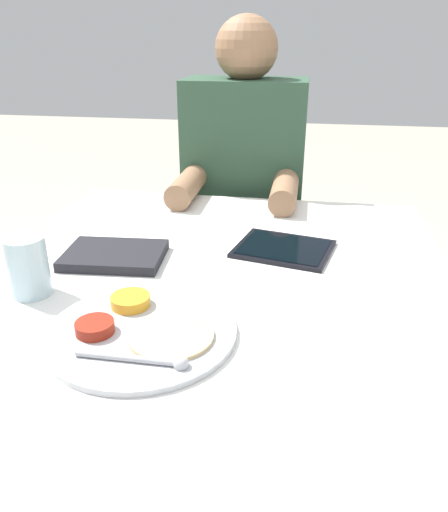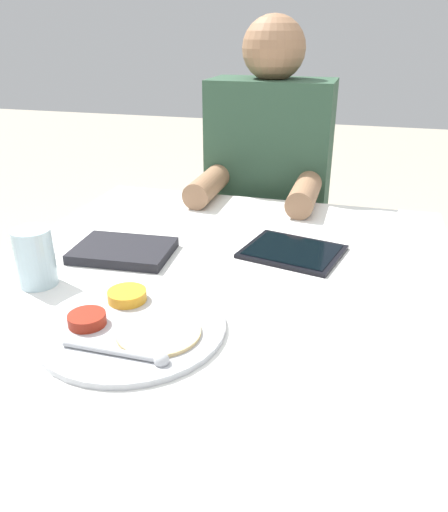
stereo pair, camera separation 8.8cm
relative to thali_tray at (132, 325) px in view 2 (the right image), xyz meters
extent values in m
cube|color=silver|center=(0.07, 0.17, -0.36)|extent=(0.90, 1.06, 0.70)
cylinder|color=#B7BABF|center=(0.00, 0.00, 0.00)|extent=(0.29, 0.29, 0.01)
cylinder|color=gold|center=(-0.04, 0.07, 0.01)|extent=(0.07, 0.07, 0.02)
cylinder|color=maroon|center=(-0.06, -0.02, 0.01)|extent=(0.06, 0.06, 0.02)
cylinder|color=#DBBC7F|center=(0.05, -0.01, 0.01)|extent=(0.13, 0.13, 0.01)
cylinder|color=#B7BABF|center=(0.01, -0.08, 0.01)|extent=(0.15, 0.01, 0.01)
sphere|color=#B7BABF|center=(0.08, -0.08, 0.01)|extent=(0.02, 0.02, 0.02)
cube|color=silver|center=(-0.14, 0.25, 0.00)|extent=(0.20, 0.15, 0.01)
cube|color=black|center=(-0.14, 0.25, 0.00)|extent=(0.21, 0.16, 0.02)
cube|color=black|center=(0.20, 0.36, 0.00)|extent=(0.22, 0.20, 0.01)
cube|color=black|center=(0.20, 0.36, 0.00)|extent=(0.20, 0.18, 0.00)
cube|color=black|center=(0.05, 0.87, -0.49)|extent=(0.32, 0.22, 0.44)
cube|color=#2D4C38|center=(0.05, 0.87, 0.01)|extent=(0.36, 0.20, 0.56)
sphere|color=#936B4C|center=(0.05, 0.87, 0.37)|extent=(0.18, 0.18, 0.18)
cylinder|color=#936B4C|center=(-0.09, 0.67, 0.03)|extent=(0.07, 0.23, 0.07)
cylinder|color=#936B4C|center=(0.18, 0.67, 0.03)|extent=(0.07, 0.23, 0.07)
cylinder|color=silver|center=(-0.23, 0.09, 0.05)|extent=(0.07, 0.07, 0.11)
camera|label=1|loc=(0.23, -0.62, 0.42)|focal=35.00mm
camera|label=2|loc=(0.32, -0.60, 0.42)|focal=35.00mm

